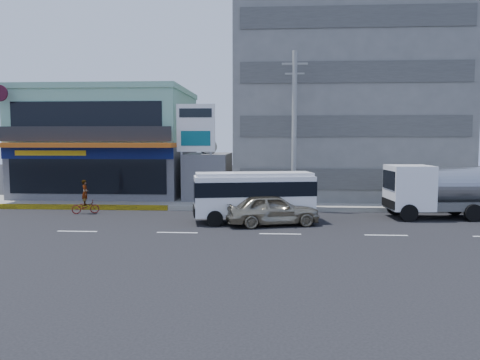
% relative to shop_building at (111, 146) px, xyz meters
% --- Properties ---
extents(ground, '(120.00, 120.00, 0.00)m').
position_rel_shop_building_xyz_m(ground, '(8.00, -13.95, -4.00)').
color(ground, black).
rests_on(ground, ground).
extents(sidewalk, '(70.00, 5.00, 0.30)m').
position_rel_shop_building_xyz_m(sidewalk, '(13.00, -4.45, -3.85)').
color(sidewalk, gray).
rests_on(sidewalk, ground).
extents(shop_building, '(12.40, 11.70, 8.00)m').
position_rel_shop_building_xyz_m(shop_building, '(0.00, 0.00, 0.00)').
color(shop_building, '#4C4D51').
rests_on(shop_building, ground).
extents(concrete_building, '(16.00, 12.00, 14.00)m').
position_rel_shop_building_xyz_m(concrete_building, '(18.00, 1.05, 3.00)').
color(concrete_building, gray).
rests_on(concrete_building, ground).
extents(gap_structure, '(3.00, 6.00, 3.50)m').
position_rel_shop_building_xyz_m(gap_structure, '(8.00, -1.95, -2.25)').
color(gap_structure, '#4C4D51').
rests_on(gap_structure, ground).
extents(satellite_dish, '(1.50, 1.50, 0.15)m').
position_rel_shop_building_xyz_m(satellite_dish, '(8.00, -2.95, -0.42)').
color(satellite_dish, slate).
rests_on(satellite_dish, gap_structure).
extents(billboard, '(2.60, 0.18, 6.90)m').
position_rel_shop_building_xyz_m(billboard, '(7.50, -4.75, 0.93)').
color(billboard, gray).
rests_on(billboard, ground).
extents(utility_pole_near, '(1.60, 0.30, 10.00)m').
position_rel_shop_building_xyz_m(utility_pole_near, '(14.00, -6.55, 1.15)').
color(utility_pole_near, '#999993').
rests_on(utility_pole_near, ground).
extents(minibus, '(6.80, 3.31, 2.73)m').
position_rel_shop_building_xyz_m(minibus, '(11.62, -10.76, -2.37)').
color(minibus, white).
rests_on(minibus, ground).
extents(sedan, '(5.29, 3.21, 1.68)m').
position_rel_shop_building_xyz_m(sedan, '(12.62, -11.60, -3.16)').
color(sedan, '#9D9378').
rests_on(sedan, ground).
extents(tanker_truck, '(7.88, 2.98, 3.05)m').
position_rel_shop_building_xyz_m(tanker_truck, '(22.84, -8.78, -2.36)').
color(tanker_truck, white).
rests_on(tanker_truck, ground).
extents(motorcycle_rider, '(1.71, 1.04, 2.07)m').
position_rel_shop_building_xyz_m(motorcycle_rider, '(1.24, -8.48, -3.31)').
color(motorcycle_rider, '#540D0C').
rests_on(motorcycle_rider, ground).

